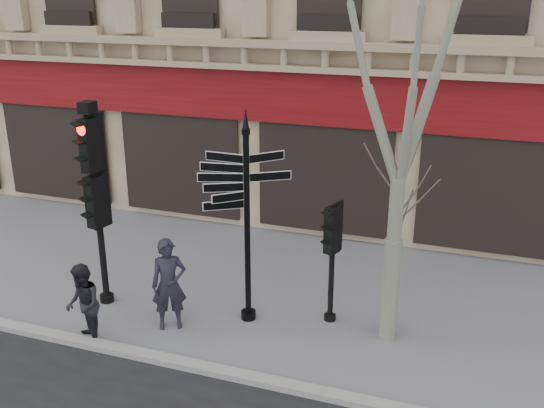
{
  "coord_description": "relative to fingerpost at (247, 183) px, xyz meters",
  "views": [
    {
      "loc": [
        3.55,
        -9.18,
        6.07
      ],
      "look_at": [
        0.12,
        0.6,
        2.38
      ],
      "focal_mm": 40.0,
      "sensor_mm": 36.0,
      "label": 1
    }
  ],
  "objects": [
    {
      "name": "traffic_signal_main",
      "position": [
        -3.0,
        -0.32,
        -0.17
      ],
      "size": [
        0.51,
        0.4,
        4.12
      ],
      "rotation": [
        0.0,
        0.0,
        -0.18
      ],
      "color": "black",
      "rests_on": "ground"
    },
    {
      "name": "kerb",
      "position": [
        0.32,
        -1.87,
        -2.72
      ],
      "size": [
        80.0,
        0.25,
        0.12
      ],
      "primitive_type": "cube",
      "color": "gray",
      "rests_on": "ground"
    },
    {
      "name": "fingerpost",
      "position": [
        0.0,
        0.0,
        0.0
      ],
      "size": [
        2.25,
        2.25,
        4.13
      ],
      "rotation": [
        0.0,
        0.0,
        0.38
      ],
      "color": "black",
      "rests_on": "ground"
    },
    {
      "name": "plane_tree",
      "position": [
        2.66,
        0.22,
        2.51
      ],
      "size": [
        2.83,
        2.83,
        7.53
      ],
      "color": "gray",
      "rests_on": "ground"
    },
    {
      "name": "pedestrian_b",
      "position": [
        -2.45,
        -1.77,
        -2.01
      ],
      "size": [
        0.93,
        0.94,
        1.53
      ],
      "primitive_type": "imported",
      "rotation": [
        0.0,
        0.0,
        -0.86
      ],
      "color": "black",
      "rests_on": "ground"
    },
    {
      "name": "traffic_signal_secondary",
      "position": [
        1.51,
        0.47,
        -1.14
      ],
      "size": [
        0.46,
        0.39,
        2.34
      ],
      "rotation": [
        0.0,
        0.0,
        -0.32
      ],
      "color": "black",
      "rests_on": "ground"
    },
    {
      "name": "ground",
      "position": [
        0.32,
        -0.47,
        -2.78
      ],
      "size": [
        80.0,
        80.0,
        0.0
      ],
      "primitive_type": "plane",
      "color": "slate",
      "rests_on": "ground"
    },
    {
      "name": "pedestrian_a",
      "position": [
        -1.27,
        -0.77,
        -1.88
      ],
      "size": [
        0.78,
        0.7,
        1.79
      ],
      "primitive_type": "imported",
      "rotation": [
        0.0,
        0.0,
        0.53
      ],
      "color": "black",
      "rests_on": "ground"
    }
  ]
}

